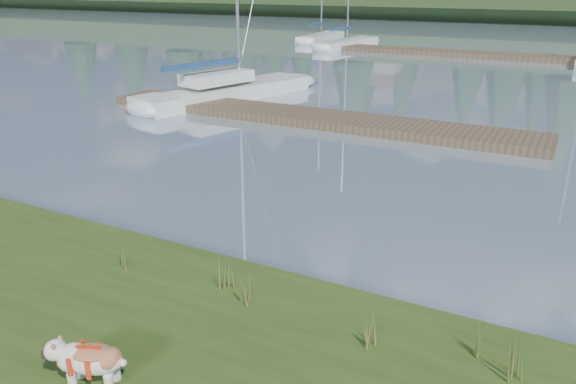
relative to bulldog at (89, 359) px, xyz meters
The scene contains 14 objects.
ground 34.88m from the bulldog, 90.02° to the left, with size 200.00×200.00×0.00m, color #7F96AA.
bulldog is the anchor object (origin of this frame).
sailboat_main 18.58m from the bulldog, 117.37° to the left, with size 4.24×9.50×13.40m.
dock_near 14.45m from the bulldog, 106.12° to the left, with size 16.00×2.00×0.30m, color #4C3D2C.
dock_far 34.94m from the bulldog, 86.73° to the left, with size 26.00×2.20×0.30m, color #4C3D2C.
sailboat_bg_0 42.83m from the bulldog, 110.79° to the left, with size 1.86×7.78×11.22m.
sailboat_bg_1 38.41m from the bulldog, 107.32° to the left, with size 2.68×7.84×11.52m.
weed_0 2.46m from the bulldog, 85.86° to the left, with size 0.17×0.14×0.68m.
weed_1 2.34m from the bulldog, 75.06° to the left, with size 0.17×0.14×0.54m.
weed_2 4.53m from the bulldog, 34.75° to the left, with size 0.17×0.14×0.55m.
weed_3 2.79m from the bulldog, 125.88° to the left, with size 0.17×0.14×0.52m.
weed_4 3.31m from the bulldog, 40.22° to the left, with size 0.17×0.14×0.47m.
weed_5 4.80m from the bulldog, 28.98° to the left, with size 0.17×0.14×0.70m.
mud_lip 3.33m from the bulldog, 90.17° to the left, with size 60.00×0.50×0.14m, color #33281C.
Camera 1 is at (4.40, -8.44, 4.66)m, focal length 35.00 mm.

